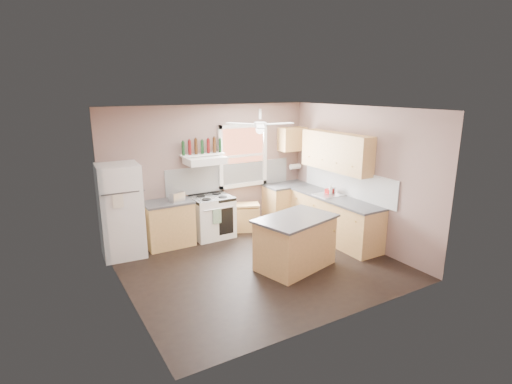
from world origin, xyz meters
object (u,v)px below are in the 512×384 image
stove (212,217)px  refrigerator (121,211)px  toaster (177,197)px  island (295,243)px  cart (247,219)px

stove → refrigerator: bearing=-179.4°
refrigerator → stove: size_ratio=2.00×
toaster → stove: 0.95m
stove → island: bearing=-73.7°
island → cart: bearing=71.0°
refrigerator → stove: bearing=5.3°
toaster → stove: toaster is taller
toaster → island: bearing=-74.7°
refrigerator → island: refrigerator is taller
cart → refrigerator: bearing=-156.6°
cart → island: island is taller
toaster → stove: size_ratio=0.33×
toaster → refrigerator: bearing=157.2°
refrigerator → cart: (2.62, 0.01, -0.60)m
stove → island: (0.63, -2.05, 0.00)m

